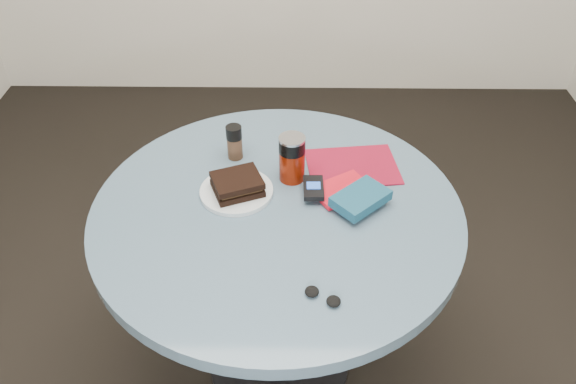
{
  "coord_description": "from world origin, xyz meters",
  "views": [
    {
      "loc": [
        0.04,
        -1.14,
        1.74
      ],
      "look_at": [
        0.03,
        0.0,
        0.8
      ],
      "focal_mm": 35.0,
      "sensor_mm": 36.0,
      "label": 1
    }
  ],
  "objects_px": {
    "soda_can": "(292,158)",
    "mp3_player": "(313,188)",
    "table": "(278,249)",
    "red_book": "(342,190)",
    "pepper_grinder": "(234,142)",
    "plate": "(237,191)",
    "headphones": "(323,296)",
    "sandwich": "(237,184)",
    "magazine": "(352,166)",
    "novel": "(361,198)"
  },
  "relations": [
    {
      "from": "table",
      "to": "novel",
      "type": "distance_m",
      "value": 0.3
    },
    {
      "from": "plate",
      "to": "magazine",
      "type": "bearing_deg",
      "value": 20.57
    },
    {
      "from": "soda_can",
      "to": "pepper_grinder",
      "type": "height_order",
      "value": "soda_can"
    },
    {
      "from": "table",
      "to": "red_book",
      "type": "bearing_deg",
      "value": 18.61
    },
    {
      "from": "plate",
      "to": "headphones",
      "type": "bearing_deg",
      "value": -58.81
    },
    {
      "from": "pepper_grinder",
      "to": "magazine",
      "type": "bearing_deg",
      "value": -7.52
    },
    {
      "from": "mp3_player",
      "to": "headphones",
      "type": "distance_m",
      "value": 0.37
    },
    {
      "from": "magazine",
      "to": "headphones",
      "type": "height_order",
      "value": "headphones"
    },
    {
      "from": "soda_can",
      "to": "mp3_player",
      "type": "xyz_separation_m",
      "value": [
        0.06,
        -0.08,
        -0.04
      ]
    },
    {
      "from": "red_book",
      "to": "novel",
      "type": "relative_size",
      "value": 1.04
    },
    {
      "from": "pepper_grinder",
      "to": "red_book",
      "type": "relative_size",
      "value": 0.7
    },
    {
      "from": "soda_can",
      "to": "sandwich",
      "type": "bearing_deg",
      "value": -153.44
    },
    {
      "from": "plate",
      "to": "red_book",
      "type": "height_order",
      "value": "red_book"
    },
    {
      "from": "novel",
      "to": "mp3_player",
      "type": "relative_size",
      "value": 1.52
    },
    {
      "from": "table",
      "to": "soda_can",
      "type": "height_order",
      "value": "soda_can"
    },
    {
      "from": "plate",
      "to": "magazine",
      "type": "distance_m",
      "value": 0.35
    },
    {
      "from": "pepper_grinder",
      "to": "magazine",
      "type": "distance_m",
      "value": 0.35
    },
    {
      "from": "soda_can",
      "to": "red_book",
      "type": "bearing_deg",
      "value": -24.83
    },
    {
      "from": "novel",
      "to": "mp3_player",
      "type": "height_order",
      "value": "novel"
    },
    {
      "from": "soda_can",
      "to": "magazine",
      "type": "height_order",
      "value": "soda_can"
    },
    {
      "from": "soda_can",
      "to": "pepper_grinder",
      "type": "bearing_deg",
      "value": 149.49
    },
    {
      "from": "soda_can",
      "to": "mp3_player",
      "type": "bearing_deg",
      "value": -51.51
    },
    {
      "from": "pepper_grinder",
      "to": "novel",
      "type": "xyz_separation_m",
      "value": [
        0.35,
        -0.23,
        -0.02
      ]
    },
    {
      "from": "mp3_player",
      "to": "plate",
      "type": "bearing_deg",
      "value": 178.5
    },
    {
      "from": "sandwich",
      "to": "headphones",
      "type": "height_order",
      "value": "sandwich"
    },
    {
      "from": "red_book",
      "to": "mp3_player",
      "type": "height_order",
      "value": "mp3_player"
    },
    {
      "from": "plate",
      "to": "red_book",
      "type": "bearing_deg",
      "value": 1.14
    },
    {
      "from": "soda_can",
      "to": "headphones",
      "type": "xyz_separation_m",
      "value": [
        0.07,
        -0.44,
        -0.06
      ]
    },
    {
      "from": "mp3_player",
      "to": "magazine",
      "type": "bearing_deg",
      "value": 47.71
    },
    {
      "from": "table",
      "to": "mp3_player",
      "type": "relative_size",
      "value": 10.3
    },
    {
      "from": "magazine",
      "to": "table",
      "type": "bearing_deg",
      "value": -147.6
    },
    {
      "from": "red_book",
      "to": "headphones",
      "type": "distance_m",
      "value": 0.38
    },
    {
      "from": "magazine",
      "to": "mp3_player",
      "type": "relative_size",
      "value": 2.68
    },
    {
      "from": "pepper_grinder",
      "to": "mp3_player",
      "type": "xyz_separation_m",
      "value": [
        0.23,
        -0.18,
        -0.03
      ]
    },
    {
      "from": "plate",
      "to": "sandwich",
      "type": "distance_m",
      "value": 0.03
    },
    {
      "from": "pepper_grinder",
      "to": "magazine",
      "type": "relative_size",
      "value": 0.41
    },
    {
      "from": "table",
      "to": "pepper_grinder",
      "type": "bearing_deg",
      "value": 120.28
    },
    {
      "from": "soda_can",
      "to": "red_book",
      "type": "xyz_separation_m",
      "value": [
        0.14,
        -0.06,
        -0.06
      ]
    },
    {
      "from": "novel",
      "to": "mp3_player",
      "type": "distance_m",
      "value": 0.13
    },
    {
      "from": "magazine",
      "to": "soda_can",
      "type": "bearing_deg",
      "value": -169.92
    },
    {
      "from": "sandwich",
      "to": "red_book",
      "type": "relative_size",
      "value": 1.03
    },
    {
      "from": "sandwich",
      "to": "pepper_grinder",
      "type": "relative_size",
      "value": 1.48
    },
    {
      "from": "table",
      "to": "mp3_player",
      "type": "xyz_separation_m",
      "value": [
        0.1,
        0.05,
        0.19
      ]
    },
    {
      "from": "soda_can",
      "to": "headphones",
      "type": "distance_m",
      "value": 0.45
    },
    {
      "from": "sandwich",
      "to": "novel",
      "type": "bearing_deg",
      "value": -8.83
    },
    {
      "from": "soda_can",
      "to": "mp3_player",
      "type": "relative_size",
      "value": 1.43
    },
    {
      "from": "plate",
      "to": "mp3_player",
      "type": "distance_m",
      "value": 0.21
    },
    {
      "from": "sandwich",
      "to": "pepper_grinder",
      "type": "bearing_deg",
      "value": 97.07
    },
    {
      "from": "pepper_grinder",
      "to": "mp3_player",
      "type": "height_order",
      "value": "pepper_grinder"
    },
    {
      "from": "soda_can",
      "to": "mp3_player",
      "type": "height_order",
      "value": "soda_can"
    }
  ]
}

